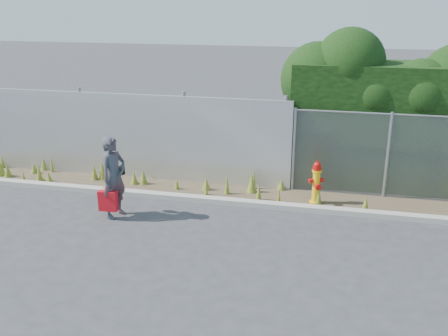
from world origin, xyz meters
The scene contains 10 objects.
ground centered at (0.00, 0.00, 0.00)m, with size 80.00×80.00×0.00m, color #363638.
curb centered at (0.00, 1.80, 0.06)m, with size 16.00×0.22×0.12m, color #9E998F.
weed_strip centered at (0.21, 2.42, 0.14)m, with size 16.00×1.33×0.54m.
corrugated_fence centered at (-3.25, 3.01, 1.10)m, with size 8.50×0.21×2.30m.
chainlink_fence centered at (4.25, 3.00, 1.03)m, with size 6.50×0.07×2.05m.
hedge centered at (4.21, 4.02, 2.03)m, with size 7.65×2.00×3.83m.
fire_hydrant centered at (1.64, 2.26, 0.50)m, with size 0.34×0.31×1.03m.
woman centered at (-2.51, 0.63, 0.89)m, with size 0.65×0.42×1.77m, color #105C65.
red_tote_bag centered at (-2.59, 0.44, 0.42)m, with size 0.40×0.15×0.52m.
black_shoulder_bag centered at (-2.49, 0.89, 0.96)m, with size 0.22×0.09×0.16m.
Camera 1 is at (1.92, -8.48, 4.49)m, focal length 40.00 mm.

